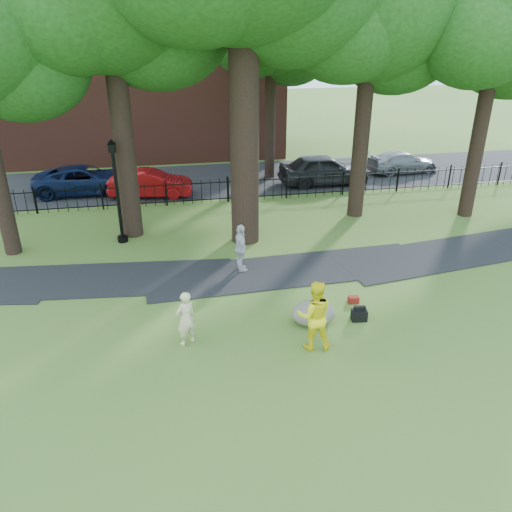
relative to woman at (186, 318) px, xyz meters
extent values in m
plane|color=#426623|center=(2.84, -0.09, -0.79)|extent=(120.00, 120.00, 0.00)
cube|color=black|center=(3.84, 3.81, -0.79)|extent=(36.07, 3.85, 0.03)
cube|color=black|center=(2.84, 15.91, -0.79)|extent=(80.00, 7.00, 0.02)
cube|color=black|center=(2.84, 11.91, 0.23)|extent=(44.00, 0.04, 0.04)
cube|color=black|center=(2.84, 11.91, -0.61)|extent=(44.00, 0.04, 0.04)
cube|color=brown|center=(-1.16, 23.91, 5.21)|extent=(18.00, 8.00, 12.00)
cylinder|color=black|center=(2.84, 6.91, 4.46)|extent=(1.10, 1.10, 10.50)
ellipsoid|color=#1A3C10|center=(-4.81, 8.16, 6.03)|extent=(4.80, 4.80, 4.08)
cylinder|color=black|center=(-1.66, 8.41, 3.76)|extent=(0.80, 0.80, 9.10)
ellipsoid|color=#1A3C10|center=(-0.04, 9.31, 7.27)|extent=(5.76, 5.76, 4.90)
ellipsoid|color=#1A3C10|center=(-3.10, 7.69, 7.79)|extent=(5.40, 5.40, 4.59)
cylinder|color=black|center=(8.34, 8.91, 3.41)|extent=(0.70, 0.70, 8.40)
ellipsoid|color=#1A3C10|center=(8.34, 8.91, 7.85)|extent=(6.60, 6.60, 5.61)
ellipsoid|color=#1A3C10|center=(9.83, 9.74, 6.65)|extent=(5.28, 5.28, 4.49)
ellipsoid|color=#1A3C10|center=(7.02, 8.25, 7.13)|extent=(4.95, 4.95, 4.21)
cylinder|color=black|center=(13.34, 7.91, 3.23)|extent=(0.64, 0.64, 8.05)
ellipsoid|color=#1A3C10|center=(13.34, 7.91, 7.49)|extent=(6.20, 6.20, 5.27)
ellipsoid|color=#1A3C10|center=(12.10, 7.29, 6.80)|extent=(4.65, 4.65, 3.95)
imported|color=beige|center=(0.00, 0.00, 0.00)|extent=(0.69, 0.62, 1.59)
imported|color=yellow|center=(3.34, -0.82, 0.20)|extent=(1.07, 0.89, 1.98)
imported|color=#B8B9BD|center=(2.20, 4.15, 0.08)|extent=(0.48, 1.04, 1.74)
ellipsoid|color=#666455|center=(3.71, 0.36, -0.42)|extent=(1.35, 1.05, 0.75)
cylinder|color=black|center=(-2.07, 7.71, 1.03)|extent=(0.14, 0.14, 3.65)
cylinder|color=black|center=(-2.07, 7.71, -0.68)|extent=(0.41, 0.41, 0.23)
cube|color=black|center=(-2.07, 7.71, 3.02)|extent=(0.27, 0.27, 0.34)
cone|color=black|center=(-2.07, 7.71, 3.25)|extent=(0.36, 0.36, 0.18)
cube|color=black|center=(5.08, 0.21, -0.63)|extent=(0.48, 0.33, 0.34)
cube|color=maroon|center=(5.30, 1.21, -0.68)|extent=(0.35, 0.25, 0.22)
imported|color=maroon|center=(-0.89, 13.51, -0.11)|extent=(4.31, 1.96, 1.37)
imported|color=#0B1637|center=(-4.22, 14.74, -0.08)|extent=(5.17, 2.42, 1.43)
imported|color=black|center=(8.43, 13.92, 0.04)|extent=(4.90, 2.01, 1.66)
imported|color=gray|center=(13.81, 15.34, -0.17)|extent=(4.43, 2.11, 1.25)
camera|label=1|loc=(-0.35, -11.63, 7.14)|focal=35.00mm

